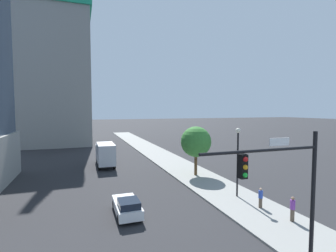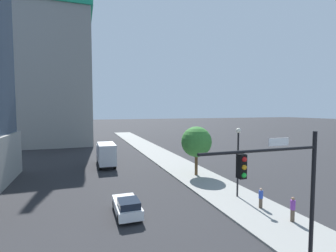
{
  "view_description": "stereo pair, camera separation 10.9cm",
  "coord_description": "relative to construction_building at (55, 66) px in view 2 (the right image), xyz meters",
  "views": [
    {
      "loc": [
        -5.22,
        -6.12,
        8.11
      ],
      "look_at": [
        1.23,
        12.21,
        6.81
      ],
      "focal_mm": 26.55,
      "sensor_mm": 36.0,
      "label": 1
    },
    {
      "loc": [
        -5.11,
        -6.15,
        8.11
      ],
      "look_at": [
        1.23,
        12.21,
        6.81
      ],
      "focal_mm": 26.55,
      "sensor_mm": 36.0,
      "label": 2
    }
  ],
  "objects": [
    {
      "name": "box_truck",
      "position": [
        8.6,
        -25.96,
        -15.98
      ],
      "size": [
        2.28,
        7.0,
        3.35
      ],
      "color": "silver",
      "rests_on": "ground"
    },
    {
      "name": "car_white",
      "position": [
        8.6,
        -43.61,
        -17.09
      ],
      "size": [
        1.77,
        4.13,
        1.48
      ],
      "color": "silver",
      "rests_on": "ground"
    },
    {
      "name": "sidewalk",
      "position": [
        18.38,
        -35.91,
        -17.76
      ],
      "size": [
        5.35,
        120.0,
        0.15
      ],
      "primitive_type": "cube",
      "color": "gray",
      "rests_on": "ground"
    },
    {
      "name": "pedestrian_purple_shirt",
      "position": [
        19.5,
        -48.73,
        -16.77
      ],
      "size": [
        0.34,
        0.34,
        1.77
      ],
      "color": "brown",
      "rests_on": "sidewalk"
    },
    {
      "name": "construction_building",
      "position": [
        0.0,
        0.0,
        0.0
      ],
      "size": [
        16.37,
        15.82,
        42.52
      ],
      "color": "gray",
      "rests_on": "ground"
    },
    {
      "name": "pedestrian_blue_shirt",
      "position": [
        19.02,
        -45.98,
        -16.86
      ],
      "size": [
        0.34,
        0.34,
        1.63
      ],
      "color": "brown",
      "rests_on": "sidewalk"
    },
    {
      "name": "street_lamp",
      "position": [
        18.82,
        -43.07,
        -13.61
      ],
      "size": [
        0.44,
        0.44,
        6.28
      ],
      "color": "black",
      "rests_on": "sidewalk"
    },
    {
      "name": "traffic_light_pole",
      "position": [
        14.25,
        -53.15,
        -13.01
      ],
      "size": [
        6.32,
        0.48,
        6.91
      ],
      "color": "black",
      "rests_on": "sidewalk"
    },
    {
      "name": "street_tree",
      "position": [
        18.48,
        -35.06,
        -13.64
      ],
      "size": [
        3.69,
        3.69,
        5.91
      ],
      "color": "brown",
      "rests_on": "sidewalk"
    }
  ]
}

